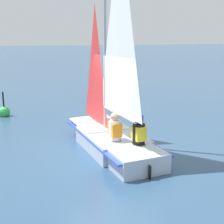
{
  "coord_description": "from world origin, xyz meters",
  "views": [
    {
      "loc": [
        -7.4,
        3.14,
        2.95
      ],
      "look_at": [
        0.0,
        0.0,
        1.05
      ],
      "focal_mm": 50.0,
      "sensor_mm": 36.0,
      "label": 1
    }
  ],
  "objects": [
    {
      "name": "ground_plane",
      "position": [
        0.0,
        0.0,
        0.0
      ],
      "size": [
        260.0,
        260.0,
        0.0
      ],
      "primitive_type": "plane",
      "color": "#2D4C6B"
    },
    {
      "name": "sailor_helm",
      "position": [
        -0.53,
        0.15,
        0.62
      ],
      "size": [
        0.34,
        0.3,
        1.16
      ],
      "rotation": [
        0.0,
        0.0,
        0.01
      ],
      "color": "black",
      "rests_on": "ground_plane"
    },
    {
      "name": "sailor_crew",
      "position": [
        -1.03,
        -0.27,
        0.63
      ],
      "size": [
        0.34,
        0.3,
        1.16
      ],
      "rotation": [
        0.0,
        0.0,
        0.01
      ],
      "color": "black",
      "rests_on": "ground_plane"
    },
    {
      "name": "buoy_marker",
      "position": [
        5.09,
        2.4,
        0.17
      ],
      "size": [
        0.45,
        0.45,
        1.03
      ],
      "color": "green",
      "rests_on": "ground_plane"
    },
    {
      "name": "sailboat_main",
      "position": [
        -0.01,
        -0.0,
        0.82
      ],
      "size": [
        4.03,
        1.43,
        5.76
      ],
      "rotation": [
        0.0,
        0.0,
        0.01
      ],
      "color": "#B2BCCC",
      "rests_on": "ground_plane"
    }
  ]
}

